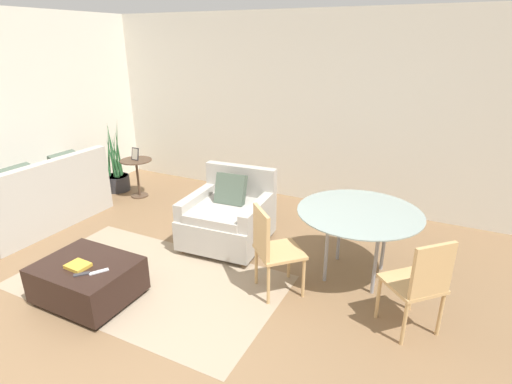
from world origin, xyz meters
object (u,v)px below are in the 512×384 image
(armchair, at_px, (229,217))
(picture_frame, at_px, (135,154))
(ottoman, at_px, (88,279))
(tv_remote_secondary, at_px, (99,272))
(dining_chair_near_left, at_px, (271,245))
(couch, at_px, (41,202))
(tv_remote_primary, at_px, (82,274))
(dining_chair_near_right, at_px, (421,281))
(dining_table, at_px, (359,217))
(side_table, at_px, (137,171))
(potted_plant, at_px, (117,176))
(book_stack, at_px, (78,266))

(armchair, relative_size, picture_frame, 5.34)
(ottoman, relative_size, tv_remote_secondary, 5.41)
(armchair, distance_m, dining_chair_near_left, 1.15)
(couch, distance_m, armchair, 2.60)
(tv_remote_primary, xyz_separation_m, dining_chair_near_right, (2.74, 1.03, 0.13))
(picture_frame, xyz_separation_m, dining_table, (3.62, -0.75, -0.03))
(tv_remote_secondary, bearing_deg, side_table, 125.27)
(couch, relative_size, dining_chair_near_left, 1.92)
(potted_plant, relative_size, dining_chair_near_left, 1.32)
(side_table, distance_m, dining_chair_near_left, 3.28)
(tv_remote_secondary, xyz_separation_m, dining_chair_near_left, (1.29, 0.93, 0.13))
(couch, distance_m, side_table, 1.44)
(tv_remote_primary, height_order, tv_remote_secondary, same)
(couch, xyz_separation_m, dining_chair_near_right, (4.75, -0.06, 0.20))
(couch, bearing_deg, dining_chair_near_left, -0.95)
(couch, relative_size, tv_remote_primary, 13.20)
(armchair, xyz_separation_m, dining_table, (1.56, -0.04, 0.33))
(side_table, bearing_deg, potted_plant, 173.87)
(book_stack, xyz_separation_m, dining_chair_near_right, (2.87, 0.95, 0.12))
(ottoman, distance_m, dining_chair_near_right, 3.01)
(potted_plant, xyz_separation_m, dining_chair_near_left, (3.46, -1.47, 0.26))
(armchair, distance_m, ottoman, 1.72)
(side_table, bearing_deg, dining_chair_near_left, -25.65)
(couch, relative_size, book_stack, 8.24)
(potted_plant, bearing_deg, side_table, -6.13)
(armchair, bearing_deg, picture_frame, 161.09)
(book_stack, distance_m, dining_chair_near_right, 3.02)
(book_stack, bearing_deg, dining_chair_near_left, 31.99)
(book_stack, distance_m, dining_table, 2.75)
(book_stack, xyz_separation_m, dining_chair_near_left, (1.53, 0.95, 0.12))
(armchair, height_order, dining_chair_near_left, dining_chair_near_left)
(dining_chair_near_right, bearing_deg, dining_chair_near_left, 180.00)
(book_stack, xyz_separation_m, picture_frame, (-1.42, 2.37, 0.30))
(tv_remote_secondary, bearing_deg, picture_frame, 125.27)
(side_table, height_order, dining_table, dining_table)
(potted_plant, relative_size, dining_table, 0.95)
(dining_chair_near_right, bearing_deg, tv_remote_primary, -159.44)
(tv_remote_primary, height_order, dining_chair_near_right, dining_chair_near_right)
(tv_remote_secondary, bearing_deg, dining_table, 39.19)
(potted_plant, bearing_deg, tv_remote_primary, -50.52)
(armchair, xyz_separation_m, dining_chair_near_left, (0.89, -0.71, 0.17))
(tv_remote_primary, bearing_deg, couch, 151.64)
(couch, height_order, ottoman, couch)
(ottoman, height_order, tv_remote_primary, tv_remote_primary)
(dining_table, relative_size, dining_chair_near_right, 1.39)
(ottoman, height_order, tv_remote_secondary, tv_remote_secondary)
(potted_plant, bearing_deg, couch, -87.89)
(dining_chair_near_right, bearing_deg, side_table, 161.72)
(ottoman, bearing_deg, tv_remote_primary, -49.83)
(side_table, bearing_deg, tv_remote_secondary, -54.73)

